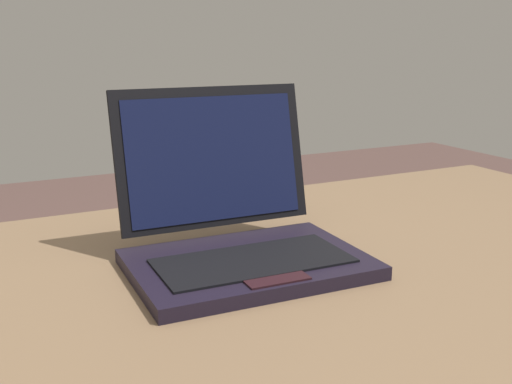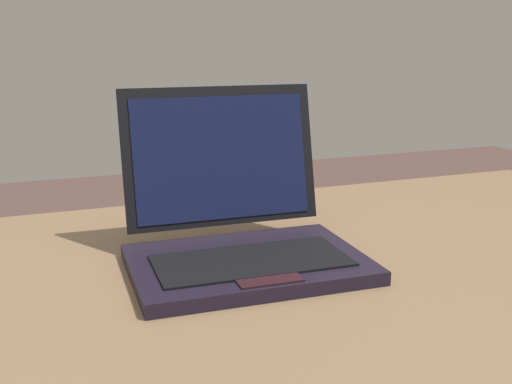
{
  "view_description": "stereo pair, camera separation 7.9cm",
  "coord_description": "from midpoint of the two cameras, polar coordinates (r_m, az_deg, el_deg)",
  "views": [
    {
      "loc": [
        -0.29,
        -0.65,
        1.03
      ],
      "look_at": [
        0.06,
        0.04,
        0.84
      ],
      "focal_mm": 43.52,
      "sensor_mm": 36.0,
      "label": 1
    },
    {
      "loc": [
        -0.21,
        -0.68,
        1.03
      ],
      "look_at": [
        0.06,
        0.04,
        0.84
      ],
      "focal_mm": 43.52,
      "sensor_mm": 36.0,
      "label": 2
    }
  ],
  "objects": [
    {
      "name": "laptop_front",
      "position": [
        0.84,
        -4.46,
        -3.55
      ],
      "size": [
        0.31,
        0.27,
        0.23
      ],
      "color": "black",
      "rests_on": "desk"
    },
    {
      "name": "desk",
      "position": [
        0.79,
        -5.53,
        -12.39
      ],
      "size": [
        1.65,
        0.83,
        0.73
      ],
      "color": "brown",
      "rests_on": "ground"
    }
  ]
}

